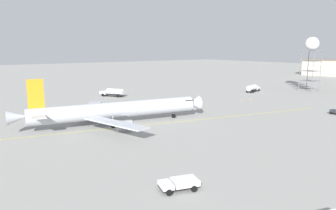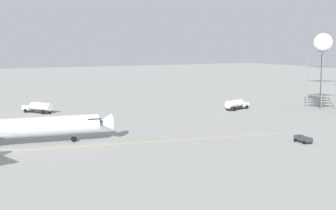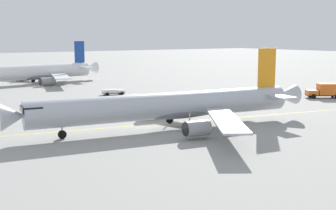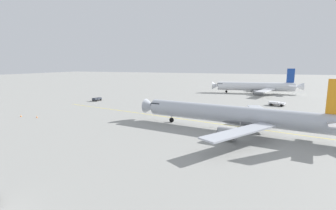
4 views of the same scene
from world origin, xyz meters
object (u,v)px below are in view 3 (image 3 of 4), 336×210
Objects in this scene: airliner_secondary at (34,73)px; pushback_tug_truck at (113,91)px; airliner_main at (171,106)px; catering_truck_truck at (327,90)px.

airliner_secondary is 7.49× the size of pushback_tug_truck.
catering_truck_truck is at bearing -161.87° from airliner_main.
airliner_main is at bearing 42.60° from catering_truck_truck.
airliner_secondary is 5.32× the size of catering_truck_truck.
airliner_secondary reaches higher than airliner_main.
airliner_main is at bearing -87.83° from pushback_tug_truck.
catering_truck_truck is at bearing 116.92° from airliner_secondary.
airliner_secondary is at bearing -22.22° from catering_truck_truck.
airliner_main reaches higher than pushback_tug_truck.
pushback_tug_truck is at bearing -5.99° from catering_truck_truck.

